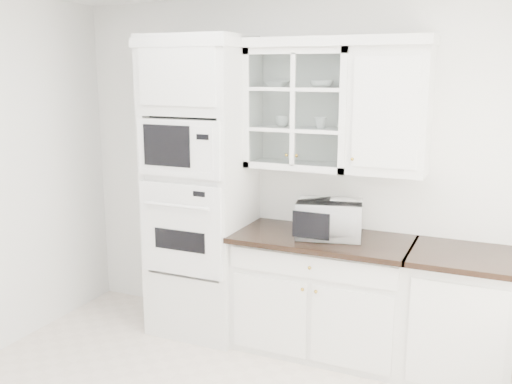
% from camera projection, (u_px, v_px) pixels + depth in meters
% --- Properties ---
extents(room_shell, '(4.00, 3.50, 2.70)m').
position_uv_depth(room_shell, '(229.00, 133.00, 3.30)').
color(room_shell, white).
rests_on(room_shell, ground).
extents(oven_column, '(0.76, 0.68, 2.40)m').
position_uv_depth(oven_column, '(201.00, 189.00, 4.60)').
color(oven_column, white).
rests_on(oven_column, ground).
extents(base_cabinet_run, '(1.32, 0.67, 0.92)m').
position_uv_depth(base_cabinet_run, '(322.00, 293.00, 4.37)').
color(base_cabinet_run, white).
rests_on(base_cabinet_run, ground).
extents(extra_base_cabinet, '(0.72, 0.67, 0.92)m').
position_uv_depth(extra_base_cabinet, '(460.00, 315.00, 3.98)').
color(extra_base_cabinet, white).
rests_on(extra_base_cabinet, ground).
extents(upper_cabinet_glass, '(0.80, 0.33, 0.90)m').
position_uv_depth(upper_cabinet_glass, '(300.00, 109.00, 4.30)').
color(upper_cabinet_glass, white).
rests_on(upper_cabinet_glass, room_shell).
extents(upper_cabinet_solid, '(0.55, 0.33, 0.90)m').
position_uv_depth(upper_cabinet_solid, '(390.00, 111.00, 4.04)').
color(upper_cabinet_solid, white).
rests_on(upper_cabinet_solid, room_shell).
extents(crown_molding, '(2.14, 0.38, 0.07)m').
position_uv_depth(crown_molding, '(287.00, 43.00, 4.22)').
color(crown_molding, white).
rests_on(crown_molding, room_shell).
extents(countertop_microwave, '(0.55, 0.49, 0.28)m').
position_uv_depth(countertop_microwave, '(329.00, 219.00, 4.23)').
color(countertop_microwave, white).
rests_on(countertop_microwave, base_cabinet_run).
extents(bowl_a, '(0.19, 0.19, 0.05)m').
position_uv_depth(bowl_a, '(278.00, 84.00, 4.36)').
color(bowl_a, white).
rests_on(bowl_a, upper_cabinet_glass).
extents(bowl_b, '(0.20, 0.20, 0.05)m').
position_uv_depth(bowl_b, '(321.00, 84.00, 4.22)').
color(bowl_b, white).
rests_on(bowl_b, upper_cabinet_glass).
extents(cup_a, '(0.13, 0.13, 0.08)m').
position_uv_depth(cup_a, '(282.00, 121.00, 4.40)').
color(cup_a, white).
rests_on(cup_a, upper_cabinet_glass).
extents(cup_b, '(0.10, 0.10, 0.09)m').
position_uv_depth(cup_b, '(321.00, 123.00, 4.24)').
color(cup_b, white).
rests_on(cup_b, upper_cabinet_glass).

